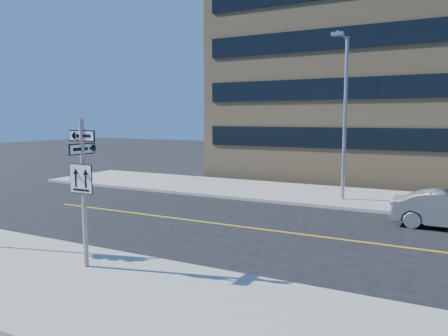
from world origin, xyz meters
The scene contains 4 objects.
ground centered at (0.00, 0.00, 0.00)m, with size 120.00×120.00×0.00m, color black.
sign_pole centered at (0.00, -2.51, 2.44)m, with size 0.92×0.92×4.06m.
streetlight_a centered at (4.00, 10.76, 4.76)m, with size 0.55×2.25×8.00m.
building_brick centered at (2.00, 25.00, 9.00)m, with size 18.00×18.00×18.00m, color tan.
Camera 1 is at (8.78, -11.07, 4.22)m, focal length 35.00 mm.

